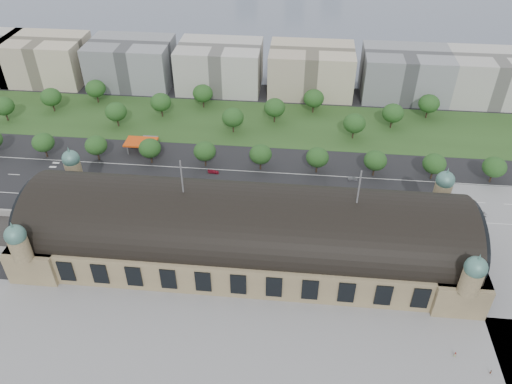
# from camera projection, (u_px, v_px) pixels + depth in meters

# --- Properties ---
(ground) EXTENTS (900.00, 900.00, 0.00)m
(ground) POSITION_uv_depth(u_px,v_px,m) (246.00, 254.00, 173.41)
(ground) COLOR black
(ground) RESTS_ON ground
(station) EXTENTS (150.00, 48.40, 44.30)m
(station) POSITION_uv_depth(u_px,v_px,m) (246.00, 232.00, 167.24)
(station) COLOR #9B8760
(station) RESTS_ON ground
(plaza_south) EXTENTS (190.00, 48.00, 0.12)m
(plaza_south) POSITION_uv_depth(u_px,v_px,m) (264.00, 367.00, 137.60)
(plaza_south) COLOR gray
(plaza_south) RESTS_ON ground
(road_slab) EXTENTS (260.00, 26.00, 0.10)m
(road_slab) POSITION_uv_depth(u_px,v_px,m) (209.00, 186.00, 205.26)
(road_slab) COLOR black
(road_slab) RESTS_ON ground
(grass_belt) EXTENTS (300.00, 45.00, 0.10)m
(grass_belt) POSITION_uv_depth(u_px,v_px,m) (238.00, 122.00, 248.62)
(grass_belt) COLOR #29481C
(grass_belt) RESTS_ON ground
(petrol_station) EXTENTS (14.00, 13.00, 5.05)m
(petrol_station) POSITION_uv_depth(u_px,v_px,m) (146.00, 142.00, 227.93)
(petrol_station) COLOR #D3420C
(petrol_station) RESTS_ON ground
(lake) EXTENTS (700.00, 320.00, 0.08)m
(lake) POSITION_uv_depth(u_px,v_px,m) (288.00, 2.00, 410.52)
(lake) COLOR slate
(lake) RESTS_ON ground
(office_1) EXTENTS (45.00, 32.00, 24.00)m
(office_1) POSITION_uv_depth(u_px,v_px,m) (46.00, 59.00, 282.50)
(office_1) COLOR #BFB496
(office_1) RESTS_ON ground
(office_2) EXTENTS (45.00, 32.00, 24.00)m
(office_2) POSITION_uv_depth(u_px,v_px,m) (132.00, 63.00, 278.47)
(office_2) COLOR gray
(office_2) RESTS_ON ground
(office_3) EXTENTS (45.00, 32.00, 24.00)m
(office_3) POSITION_uv_depth(u_px,v_px,m) (220.00, 66.00, 274.45)
(office_3) COLOR #B7B5AE
(office_3) RESTS_ON ground
(office_4) EXTENTS (45.00, 32.00, 24.00)m
(office_4) POSITION_uv_depth(u_px,v_px,m) (311.00, 70.00, 270.42)
(office_4) COLOR #BFB496
(office_4) RESTS_ON ground
(office_5) EXTENTS (45.00, 32.00, 24.00)m
(office_5) POSITION_uv_depth(u_px,v_px,m) (405.00, 74.00, 266.40)
(office_5) COLOR gray
(office_5) RESTS_ON ground
(office_6) EXTENTS (45.00, 32.00, 24.00)m
(office_6) POSITION_uv_depth(u_px,v_px,m) (492.00, 77.00, 262.77)
(office_6) COLOR #B7B5AE
(office_6) RESTS_ON ground
(tree_row_1) EXTENTS (9.60, 9.60, 11.52)m
(tree_row_1) POSITION_uv_depth(u_px,v_px,m) (43.00, 142.00, 218.85)
(tree_row_1) COLOR #2D2116
(tree_row_1) RESTS_ON ground
(tree_row_2) EXTENTS (9.60, 9.60, 11.52)m
(tree_row_2) POSITION_uv_depth(u_px,v_px,m) (96.00, 145.00, 216.92)
(tree_row_2) COLOR #2D2116
(tree_row_2) RESTS_ON ground
(tree_row_3) EXTENTS (9.60, 9.60, 11.52)m
(tree_row_3) POSITION_uv_depth(u_px,v_px,m) (150.00, 148.00, 214.99)
(tree_row_3) COLOR #2D2116
(tree_row_3) RESTS_ON ground
(tree_row_4) EXTENTS (9.60, 9.60, 11.52)m
(tree_row_4) POSITION_uv_depth(u_px,v_px,m) (205.00, 151.00, 213.06)
(tree_row_4) COLOR #2D2116
(tree_row_4) RESTS_ON ground
(tree_row_5) EXTENTS (9.60, 9.60, 11.52)m
(tree_row_5) POSITION_uv_depth(u_px,v_px,m) (261.00, 154.00, 211.12)
(tree_row_5) COLOR #2D2116
(tree_row_5) RESTS_ON ground
(tree_row_6) EXTENTS (9.60, 9.60, 11.52)m
(tree_row_6) POSITION_uv_depth(u_px,v_px,m) (317.00, 157.00, 209.19)
(tree_row_6) COLOR #2D2116
(tree_row_6) RESTS_ON ground
(tree_row_7) EXTENTS (9.60, 9.60, 11.52)m
(tree_row_7) POSITION_uv_depth(u_px,v_px,m) (375.00, 161.00, 207.26)
(tree_row_7) COLOR #2D2116
(tree_row_7) RESTS_ON ground
(tree_row_8) EXTENTS (9.60, 9.60, 11.52)m
(tree_row_8) POSITION_uv_depth(u_px,v_px,m) (434.00, 164.00, 205.33)
(tree_row_8) COLOR #2D2116
(tree_row_8) RESTS_ON ground
(tree_row_9) EXTENTS (9.60, 9.60, 11.52)m
(tree_row_9) POSITION_uv_depth(u_px,v_px,m) (494.00, 167.00, 203.39)
(tree_row_9) COLOR #2D2116
(tree_row_9) RESTS_ON ground
(tree_belt_0) EXTENTS (10.40, 10.40, 12.48)m
(tree_belt_0) POSITION_uv_depth(u_px,v_px,m) (3.00, 106.00, 245.09)
(tree_belt_0) COLOR #2D2116
(tree_belt_0) RESTS_ON ground
(tree_belt_1) EXTENTS (10.40, 10.40, 12.48)m
(tree_belt_1) POSITION_uv_depth(u_px,v_px,m) (51.00, 97.00, 253.11)
(tree_belt_1) COLOR #2D2116
(tree_belt_1) RESTS_ON ground
(tree_belt_2) EXTENTS (10.40, 10.40, 12.48)m
(tree_belt_2) POSITION_uv_depth(u_px,v_px,m) (96.00, 88.00, 261.13)
(tree_belt_2) COLOR #2D2116
(tree_belt_2) RESTS_ON ground
(tree_belt_3) EXTENTS (10.40, 10.40, 12.48)m
(tree_belt_3) POSITION_uv_depth(u_px,v_px,m) (116.00, 112.00, 240.50)
(tree_belt_3) COLOR #2D2116
(tree_belt_3) RESTS_ON ground
(tree_belt_4) EXTENTS (10.40, 10.40, 12.48)m
(tree_belt_4) POSITION_uv_depth(u_px,v_px,m) (161.00, 102.00, 248.52)
(tree_belt_4) COLOR #2D2116
(tree_belt_4) RESTS_ON ground
(tree_belt_5) EXTENTS (10.40, 10.40, 12.48)m
(tree_belt_5) POSITION_uv_depth(u_px,v_px,m) (203.00, 93.00, 256.54)
(tree_belt_5) COLOR #2D2116
(tree_belt_5) RESTS_ON ground
(tree_belt_6) EXTENTS (10.40, 10.40, 12.48)m
(tree_belt_6) POSITION_uv_depth(u_px,v_px,m) (233.00, 117.00, 235.91)
(tree_belt_6) COLOR #2D2116
(tree_belt_6) RESTS_ON ground
(tree_belt_7) EXTENTS (10.40, 10.40, 12.48)m
(tree_belt_7) POSITION_uv_depth(u_px,v_px,m) (275.00, 108.00, 243.93)
(tree_belt_7) COLOR #2D2116
(tree_belt_7) RESTS_ON ground
(tree_belt_8) EXTENTS (10.40, 10.40, 12.48)m
(tree_belt_8) POSITION_uv_depth(u_px,v_px,m) (314.00, 98.00, 251.95)
(tree_belt_8) COLOR #2D2116
(tree_belt_8) RESTS_ON ground
(tree_belt_9) EXTENTS (10.40, 10.40, 12.48)m
(tree_belt_9) POSITION_uv_depth(u_px,v_px,m) (354.00, 123.00, 231.32)
(tree_belt_9) COLOR #2D2116
(tree_belt_9) RESTS_ON ground
(tree_belt_10) EXTENTS (10.40, 10.40, 12.48)m
(tree_belt_10) POSITION_uv_depth(u_px,v_px,m) (393.00, 113.00, 239.34)
(tree_belt_10) COLOR #2D2116
(tree_belt_10) RESTS_ON ground
(tree_belt_11) EXTENTS (10.40, 10.40, 12.48)m
(tree_belt_11) POSITION_uv_depth(u_px,v_px,m) (429.00, 104.00, 247.36)
(tree_belt_11) COLOR #2D2116
(tree_belt_11) RESTS_ON ground
(traffic_car_1) EXTENTS (3.92, 1.58, 1.27)m
(traffic_car_1) POSITION_uv_depth(u_px,v_px,m) (65.00, 176.00, 210.17)
(traffic_car_1) COLOR gray
(traffic_car_1) RESTS_ON ground
(traffic_car_2) EXTENTS (5.34, 2.82, 1.43)m
(traffic_car_2) POSITION_uv_depth(u_px,v_px,m) (128.00, 179.00, 208.37)
(traffic_car_2) COLOR black
(traffic_car_2) RESTS_ON ground
(traffic_car_3) EXTENTS (4.84, 2.27, 1.37)m
(traffic_car_3) POSITION_uv_depth(u_px,v_px,m) (213.00, 172.00, 212.64)
(traffic_car_3) COLOR maroon
(traffic_car_3) RESTS_ON ground
(traffic_car_4) EXTENTS (4.32, 2.17, 1.41)m
(traffic_car_4) POSITION_uv_depth(u_px,v_px,m) (296.00, 197.00, 198.47)
(traffic_car_4) COLOR #192948
(traffic_car_4) RESTS_ON ground
(traffic_car_5) EXTENTS (4.05, 1.60, 1.31)m
(traffic_car_5) POSITION_uv_depth(u_px,v_px,m) (353.00, 179.00, 208.53)
(traffic_car_5) COLOR #53545A
(traffic_car_5) RESTS_ON ground
(traffic_car_6) EXTENTS (5.75, 3.15, 1.53)m
(traffic_car_6) POSITION_uv_depth(u_px,v_px,m) (479.00, 214.00, 189.80)
(traffic_car_6) COLOR silver
(traffic_car_6) RESTS_ON ground
(parked_car_0) EXTENTS (4.51, 4.13, 1.50)m
(parked_car_0) POSITION_uv_depth(u_px,v_px,m) (59.00, 202.00, 195.84)
(parked_car_0) COLOR black
(parked_car_0) RESTS_ON ground
(parked_car_1) EXTENTS (5.26, 4.41, 1.34)m
(parked_car_1) POSITION_uv_depth(u_px,v_px,m) (57.00, 202.00, 195.95)
(parked_car_1) COLOR maroon
(parked_car_1) RESTS_ON ground
(parked_car_2) EXTENTS (5.83, 4.85, 1.59)m
(parked_car_2) POSITION_uv_depth(u_px,v_px,m) (101.00, 198.00, 197.73)
(parked_car_2) COLOR #1C1946
(parked_car_2) RESTS_ON ground
(parked_car_3) EXTENTS (3.85, 3.49, 1.27)m
(parked_car_3) POSITION_uv_depth(u_px,v_px,m) (103.00, 204.00, 195.04)
(parked_car_3) COLOR slate
(parked_car_3) RESTS_ON ground
(parked_car_4) EXTENTS (4.44, 3.94, 1.46)m
(parked_car_4) POSITION_uv_depth(u_px,v_px,m) (142.00, 201.00, 196.43)
(parked_car_4) COLOR silver
(parked_car_4) RESTS_ON ground
(parked_car_5) EXTENTS (5.12, 4.35, 1.30)m
(parked_car_5) POSITION_uv_depth(u_px,v_px,m) (156.00, 207.00, 193.26)
(parked_car_5) COLOR gray
(parked_car_5) RESTS_ON ground
(parked_car_6) EXTENTS (6.13, 4.60, 1.65)m
(parked_car_6) POSITION_uv_depth(u_px,v_px,m) (146.00, 204.00, 194.35)
(parked_car_6) COLOR black
(parked_car_6) RESTS_ON ground
(bus_west) EXTENTS (12.60, 3.04, 3.50)m
(bus_west) POSITION_uv_depth(u_px,v_px,m) (222.00, 193.00, 198.91)
(bus_west) COLOR red
(bus_west) RESTS_ON ground
(bus_mid) EXTENTS (10.69, 2.83, 2.96)m
(bus_mid) POSITION_uv_depth(u_px,v_px,m) (230.00, 202.00, 194.76)
(bus_mid) COLOR white
(bus_mid) RESTS_ON ground
(bus_east) EXTENTS (12.82, 3.63, 3.53)m
(bus_east) POSITION_uv_depth(u_px,v_px,m) (286.00, 204.00, 193.11)
(bus_east) COLOR silver
(bus_east) RESTS_ON ground
(pedestrian_0) EXTENTS (0.91, 0.59, 1.75)m
(pedestrian_0) POSITION_uv_depth(u_px,v_px,m) (455.00, 355.00, 139.86)
(pedestrian_0) COLOR gray
(pedestrian_0) RESTS_ON ground
(pedestrian_1) EXTENTS (0.65, 0.70, 1.61)m
(pedestrian_1) POSITION_uv_depth(u_px,v_px,m) (491.00, 372.00, 135.51)
(pedestrian_1) COLOR gray
(pedestrian_1) RESTS_ON ground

